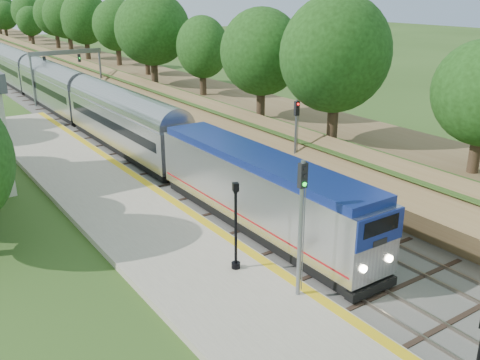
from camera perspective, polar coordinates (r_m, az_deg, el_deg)
trackbed at (r=71.98m, az=-19.20°, el=8.41°), size 9.50×170.00×0.28m
platform at (r=29.70m, az=-8.85°, el=-5.84°), size 6.40×68.00×0.38m
yellow_stripe at (r=30.81m, az=-4.09°, el=-4.27°), size 0.55×68.00×0.01m
embankment at (r=74.25m, az=-13.09°, el=10.79°), size 10.64×170.00×11.70m
signal_gantry at (r=66.63m, az=-18.05°, el=11.86°), size 8.40×0.38×6.20m
trees_behind_platform at (r=30.70m, az=-23.24°, el=2.29°), size 7.82×53.32×7.21m
train at (r=72.73m, az=-21.28°, el=9.97°), size 2.87×115.11×4.21m
lamppost_far at (r=24.87m, az=-0.46°, el=-5.48°), size 0.43×0.43×4.31m
signal_platform at (r=22.16m, az=6.53°, el=-3.71°), size 0.36×0.28×6.10m
signal_farside at (r=35.93m, az=5.98°, el=4.90°), size 0.33×0.26×5.94m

